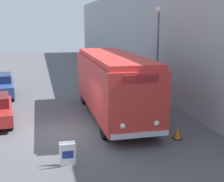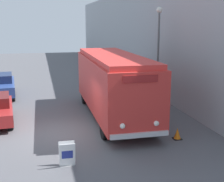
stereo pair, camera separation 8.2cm
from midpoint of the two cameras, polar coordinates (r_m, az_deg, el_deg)
ground_plane at (r=14.71m, az=-9.48°, el=-7.75°), size 80.00×80.00×0.00m
building_wall_right at (r=25.15m, az=5.39°, el=9.87°), size 0.30×60.00×7.85m
vintage_bus at (r=16.65m, az=0.05°, el=1.58°), size 2.59×9.27×3.38m
sign_board at (r=11.45m, az=-8.32°, el=-11.44°), size 0.57×0.33×0.88m
streetlamp at (r=18.88m, az=8.27°, el=8.81°), size 0.36×0.36×5.91m
parked_car_mid at (r=22.76m, az=-19.94°, el=0.99°), size 2.21×4.76×1.56m
traffic_cone at (r=14.14m, az=11.71°, el=-7.63°), size 0.36×0.36×0.51m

